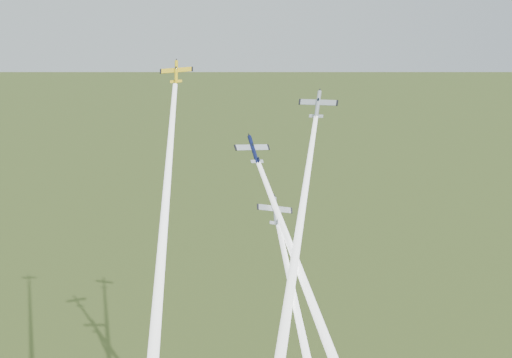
% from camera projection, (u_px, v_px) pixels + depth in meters
% --- Properties ---
extents(plane_yellow, '(7.21, 6.39, 6.14)m').
position_uv_depth(plane_yellow, '(176.00, 72.00, 131.04)').
color(plane_yellow, yellow).
extents(smoke_trail_yellow, '(8.44, 45.90, 48.06)m').
position_uv_depth(smoke_trail_yellow, '(163.00, 232.00, 115.06)').
color(smoke_trail_yellow, white).
extents(plane_navy, '(9.45, 9.20, 7.54)m').
position_uv_depth(plane_navy, '(253.00, 149.00, 132.74)').
color(plane_navy, '#0D143D').
extents(smoke_trail_navy, '(16.29, 37.37, 40.97)m').
position_uv_depth(smoke_trail_navy, '(306.00, 286.00, 121.39)').
color(smoke_trail_navy, white).
extents(plane_silver_right, '(10.35, 9.43, 7.13)m').
position_uv_depth(plane_silver_right, '(318.00, 104.00, 137.86)').
color(plane_silver_right, '#ACB5BA').
extents(smoke_trail_silver_right, '(17.01, 39.84, 43.66)m').
position_uv_depth(smoke_trail_silver_right, '(297.00, 244.00, 123.88)').
color(smoke_trail_silver_right, white).
extents(plane_silver_low, '(7.96, 7.18, 7.66)m').
position_uv_depth(plane_silver_low, '(275.00, 211.00, 127.84)').
color(plane_silver_low, '#A6ADB4').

